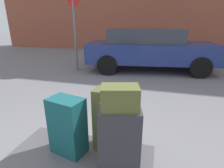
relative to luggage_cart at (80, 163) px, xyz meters
name	(u,v)px	position (x,y,z in m)	size (l,w,h in m)	color
luggage_cart	(80,163)	(0.00, 0.00, 0.00)	(1.39, 0.70, 0.34)	#4C4C51
suitcase_charcoal_center	(119,142)	(0.41, -0.07, 0.37)	(0.33, 0.22, 0.60)	#2D2D33
suitcase_teal_rear_left	(68,126)	(-0.13, 0.06, 0.36)	(0.33, 0.21, 0.57)	#144C51
suitcase_olive_rear_right	(111,120)	(0.26, 0.22, 0.39)	(0.32, 0.20, 0.64)	#4C5128
duffel_bag_olive_topmost_pile	(120,98)	(0.41, -0.07, 0.77)	(0.28, 0.18, 0.18)	#4C5128
parked_car	(149,48)	(0.30, 5.07, 0.49)	(4.51, 2.39, 1.42)	navy
bollard_kerb_near	(194,53)	(2.17, 7.47, 0.04)	(0.27, 0.27, 0.62)	#383838
no_parking_sign	(74,23)	(-2.14, 4.34, 1.31)	(0.49, 0.16, 2.58)	slate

